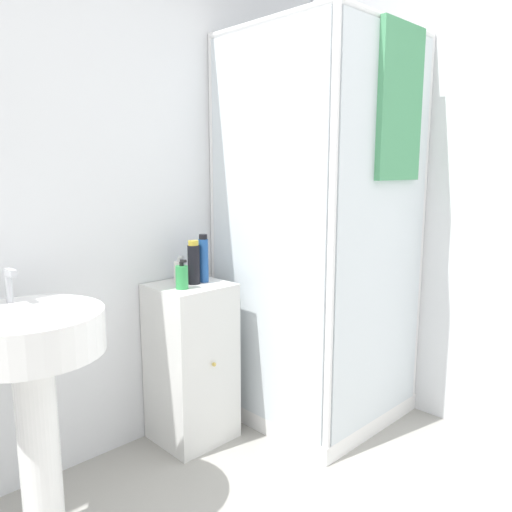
{
  "coord_description": "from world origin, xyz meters",
  "views": [
    {
      "loc": [
        -0.87,
        -0.44,
        1.36
      ],
      "look_at": [
        0.7,
        1.17,
        0.97
      ],
      "focal_mm": 35.0,
      "sensor_mm": 36.0,
      "label": 1
    }
  ],
  "objects": [
    {
      "name": "wall_back",
      "position": [
        0.0,
        1.7,
        1.25
      ],
      "size": [
        6.4,
        0.06,
        2.5
      ],
      "primitive_type": "cube",
      "color": "silver",
      "rests_on": "ground_plane"
    },
    {
      "name": "shower_enclosure",
      "position": [
        1.2,
        1.17,
        0.6
      ],
      "size": [
        0.83,
        0.86,
        2.05
      ],
      "color": "white",
      "rests_on": "ground_plane"
    },
    {
      "name": "vanity_cabinet",
      "position": [
        0.57,
        1.49,
        0.4
      ],
      "size": [
        0.36,
        0.36,
        0.81
      ],
      "color": "silver",
      "rests_on": "ground_plane"
    },
    {
      "name": "sink",
      "position": [
        -0.27,
        1.31,
        0.68
      ],
      "size": [
        0.51,
        0.51,
        1.01
      ],
      "color": "white",
      "rests_on": "ground_plane"
    },
    {
      "name": "soap_dispenser",
      "position": [
        0.48,
        1.44,
        0.87
      ],
      "size": [
        0.06,
        0.06,
        0.14
      ],
      "color": "green",
      "rests_on": "vanity_cabinet"
    },
    {
      "name": "shampoo_bottle_tall_black",
      "position": [
        0.59,
        1.48,
        0.91
      ],
      "size": [
        0.06,
        0.06,
        0.22
      ],
      "color": "black",
      "rests_on": "vanity_cabinet"
    },
    {
      "name": "shampoo_bottle_blue",
      "position": [
        0.65,
        1.49,
        0.93
      ],
      "size": [
        0.05,
        0.05,
        0.24
      ],
      "color": "#1E4C93",
      "rests_on": "vanity_cabinet"
    },
    {
      "name": "lotion_bottle_white",
      "position": [
        0.56,
        1.57,
        0.86
      ],
      "size": [
        0.06,
        0.06,
        0.13
      ],
      "color": "white",
      "rests_on": "vanity_cabinet"
    }
  ]
}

